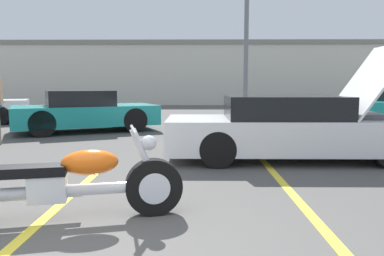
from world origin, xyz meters
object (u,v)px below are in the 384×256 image
at_px(light_pole, 249,0).
at_px(show_car_hood_open, 294,128).
at_px(motorcycle, 62,185).
at_px(parked_car_mid_row, 85,112).

xyz_separation_m(light_pole, show_car_hood_open, (-0.25, -8.34, -4.12)).
bearing_deg(motorcycle, light_pole, 60.42).
xyz_separation_m(show_car_hood_open, parked_car_mid_row, (-5.14, 4.17, 0.01)).
distance_m(light_pole, show_car_hood_open, 9.31).
distance_m(motorcycle, parked_car_mid_row, 7.67).
distance_m(light_pole, parked_car_mid_row, 7.96).
height_order(light_pole, parked_car_mid_row, light_pole).
distance_m(light_pole, motorcycle, 12.82).
relative_size(light_pole, motorcycle, 3.57).
xyz_separation_m(motorcycle, parked_car_mid_row, (-1.98, 7.40, 0.21)).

